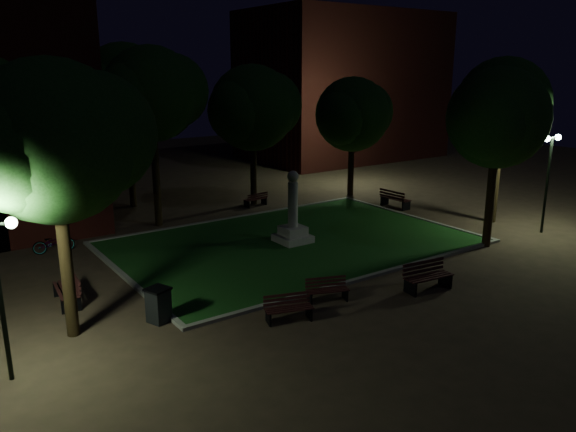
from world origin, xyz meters
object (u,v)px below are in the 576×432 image
bench_left_side (69,290)px  bench_near_right (427,277)px  bicycle (54,242)px  monument (293,223)px  bench_right_side (394,199)px  bench_near_left (327,290)px  trash_bin (158,305)px  bench_west_near (288,309)px  bench_far_side (256,200)px

bench_left_side → bench_near_right: bearing=65.3°
bench_left_side → bicycle: (0.86, 5.82, -0.02)m
monument → bench_near_right: size_ratio=1.70×
bench_right_side → bicycle: bearing=78.8°
bench_near_left → bicycle: 12.28m
bench_right_side → bench_near_left: bearing=122.7°
trash_bin → bicycle: trash_bin is taller
bench_near_right → trash_bin: size_ratio=1.71×
bench_west_near → bicycle: 11.88m
bench_left_side → bench_far_side: size_ratio=1.29×
monument → bench_far_side: size_ratio=2.24×
bench_near_left → bench_far_side: bench_near_left is taller
bench_west_near → bench_left_side: size_ratio=0.86×
monument → bench_right_side: (8.43, 2.09, -0.49)m
trash_bin → bicycle: (-1.04, 8.84, -0.12)m
bench_west_near → bench_near_right: bearing=10.1°
trash_bin → bench_west_near: bearing=-33.9°
bicycle → bench_west_near: bearing=-153.3°
bicycle → trash_bin: bearing=-168.0°
bicycle → monument: bearing=-112.5°
trash_bin → bench_near_left: bearing=-18.1°
bicycle → bench_near_left: bearing=-144.0°
bench_near_right → bench_far_side: size_ratio=1.32×
monument → bicycle: size_ratio=1.90×
bench_near_left → trash_bin: trash_bin is taller
monument → bench_right_side: size_ratio=1.73×
bench_near_left → monument: bearing=85.7°
bench_near_left → trash_bin: size_ratio=1.37×
bench_near_left → bicycle: bicycle is taller
monument → bench_left_side: 9.95m
monument → bench_west_near: monument is taller
bench_near_right → bench_right_side: (7.68, 9.16, -0.00)m
bench_near_right → bench_west_near: bearing=179.2°
monument → bicycle: bearing=152.3°
bench_near_left → bench_left_side: bearing=167.3°
bench_near_left → bench_near_right: size_ratio=0.80×
bench_near_left → bench_right_side: bearing=56.1°
bench_left_side → bench_west_near: bearing=49.5°
bench_right_side → trash_bin: 17.54m
monument → bicycle: monument is taller
bench_near_left → bench_left_side: 8.57m
bench_left_side → trash_bin: 3.57m
bench_west_near → bench_near_left: bearing=32.7°
bench_west_near → trash_bin: 3.99m
bench_far_side → trash_bin: (-10.29, -10.94, 0.20)m
bench_near_left → bench_far_side: bearing=89.1°
bench_right_side → monument: bearing=101.3°
monument → bench_right_side: 8.70m
bench_west_near → bench_left_side: bearing=152.9°
bench_near_left → bench_right_side: (11.16, 7.91, 0.10)m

